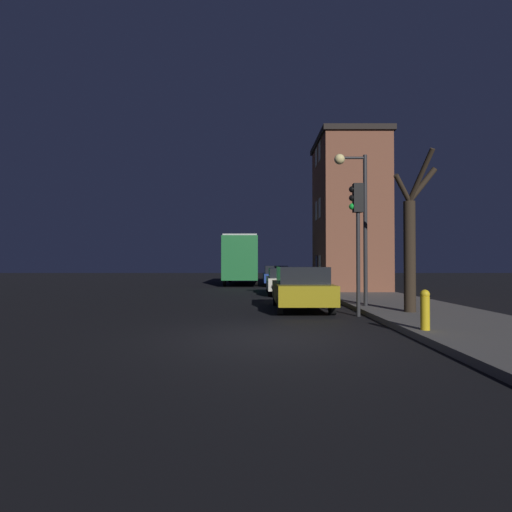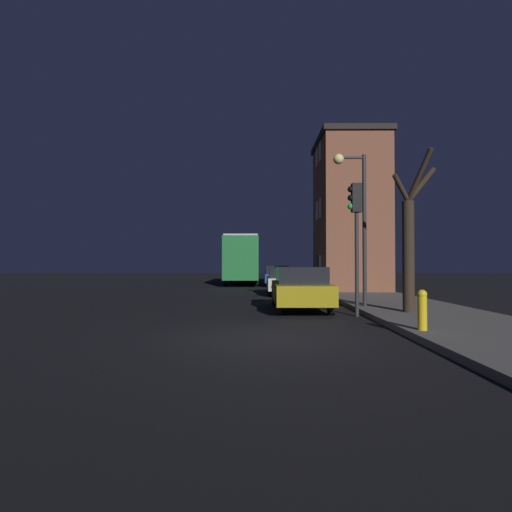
{
  "view_description": "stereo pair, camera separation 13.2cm",
  "coord_description": "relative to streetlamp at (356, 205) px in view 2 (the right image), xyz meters",
  "views": [
    {
      "loc": [
        -0.23,
        -8.99,
        1.65
      ],
      "look_at": [
        -0.25,
        13.15,
        2.06
      ],
      "focal_mm": 28.0,
      "sensor_mm": 36.0,
      "label": 1
    },
    {
      "loc": [
        -0.1,
        -8.99,
        1.65
      ],
      "look_at": [
        -0.25,
        13.15,
        2.06
      ],
      "focal_mm": 28.0,
      "sensor_mm": 36.0,
      "label": 2
    }
  ],
  "objects": [
    {
      "name": "ground_plane",
      "position": [
        -3.33,
        -5.05,
        -3.72
      ],
      "size": [
        120.0,
        120.0,
        0.0
      ],
      "primitive_type": "plane",
      "color": "black"
    },
    {
      "name": "sidewalk",
      "position": [
        1.82,
        -5.05,
        -3.64
      ],
      "size": [
        3.87,
        60.0,
        0.16
      ],
      "color": "#514F4C",
      "rests_on": "ground"
    },
    {
      "name": "brick_building",
      "position": [
        1.87,
        9.15,
        0.84
      ],
      "size": [
        3.81,
        5.18,
        8.78
      ],
      "color": "brown",
      "rests_on": "sidewalk"
    },
    {
      "name": "streetlamp",
      "position": [
        0.0,
        0.0,
        0.0
      ],
      "size": [
        1.16,
        0.37,
        5.36
      ],
      "color": "#28282B",
      "rests_on": "sidewalk"
    },
    {
      "name": "traffic_light",
      "position": [
        -0.4,
        -1.62,
        -0.74
      ],
      "size": [
        0.43,
        0.24,
        4.14
      ],
      "color": "#28282B",
      "rests_on": "ground"
    },
    {
      "name": "bare_tree",
      "position": [
        1.22,
        -1.78,
        -1.44
      ],
      "size": [
        1.47,
        1.14,
        4.84
      ],
      "color": "#2D2319",
      "rests_on": "sidewalk"
    },
    {
      "name": "bus",
      "position": [
        -4.68,
        17.77,
        -1.53
      ],
      "size": [
        2.51,
        9.42,
        3.7
      ],
      "color": "#1E6B33",
      "rests_on": "ground"
    },
    {
      "name": "car_near_lane",
      "position": [
        -1.96,
        0.11,
        -2.93
      ],
      "size": [
        1.86,
        4.49,
        1.53
      ],
      "color": "olive",
      "rests_on": "ground"
    },
    {
      "name": "car_mid_lane",
      "position": [
        -2.06,
        7.21,
        -2.99
      ],
      "size": [
        1.81,
        4.19,
        1.4
      ],
      "color": "beige",
      "rests_on": "ground"
    },
    {
      "name": "car_far_lane",
      "position": [
        -2.1,
        15.27,
        -2.96
      ],
      "size": [
        1.81,
        4.26,
        1.48
      ],
      "color": "navy",
      "rests_on": "ground"
    },
    {
      "name": "fire_hydrant",
      "position": [
        0.23,
        -5.08,
        -3.09
      ],
      "size": [
        0.21,
        0.21,
        0.91
      ],
      "color": "gold",
      "rests_on": "sidewalk"
    }
  ]
}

